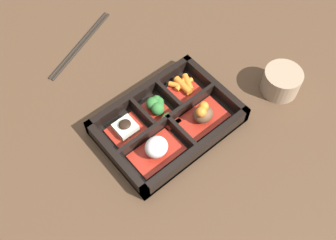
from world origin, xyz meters
The scene contains 11 objects.
ground_plane centered at (0.00, 0.00, 0.00)m, with size 3.00×3.00×0.00m, color #4C3523.
bento_base centered at (0.00, 0.00, 0.01)m, with size 0.28×0.19×0.01m.
bento_rim centered at (0.00, 0.00, 0.02)m, with size 0.28×0.19×0.04m.
bowl_stew centered at (-0.06, 0.04, 0.03)m, with size 0.10×0.07×0.05m.
bowl_rice centered at (0.06, 0.04, 0.03)m, with size 0.10×0.07×0.05m.
bowl_carrots centered at (-0.08, -0.05, 0.02)m, with size 0.06×0.06×0.02m.
bowl_greens centered at (0.00, -0.04, 0.03)m, with size 0.05×0.06×0.03m.
bowl_tofu centered at (0.08, -0.04, 0.02)m, with size 0.07×0.06×0.03m.
bowl_pickles centered at (-0.01, -0.01, 0.02)m, with size 0.04×0.03×0.01m.
tea_cup centered at (-0.25, 0.08, 0.03)m, with size 0.08×0.08×0.06m.
chopsticks centered at (0.01, -0.31, 0.00)m, with size 0.23×0.11×0.01m.
Camera 1 is at (0.27, 0.32, 0.70)m, focal length 42.00 mm.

